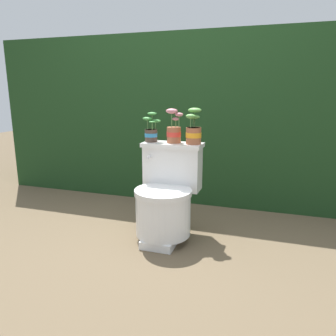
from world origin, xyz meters
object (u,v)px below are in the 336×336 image
object	(u,v)px
toilet	(166,198)
potted_plant_midleft	(174,131)
potted_plant_middle	(193,131)
potted_plant_left	(151,131)

from	to	relation	value
toilet	potted_plant_midleft	bearing A→B (deg)	87.30
toilet	potted_plant_middle	size ratio (longest dim) A/B	2.65
potted_plant_midleft	potted_plant_left	bearing A→B (deg)	-179.23
toilet	potted_plant_middle	distance (m)	0.53
toilet	potted_plant_left	distance (m)	0.51
toilet	potted_plant_left	size ratio (longest dim) A/B	3.08
toilet	potted_plant_midleft	world-z (taller)	potted_plant_midleft
potted_plant_left	potted_plant_middle	xyz separation A→B (m)	(0.33, -0.00, 0.02)
potted_plant_midleft	potted_plant_middle	xyz separation A→B (m)	(0.15, -0.00, 0.01)
potted_plant_left	potted_plant_midleft	xyz separation A→B (m)	(0.18, 0.00, 0.01)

